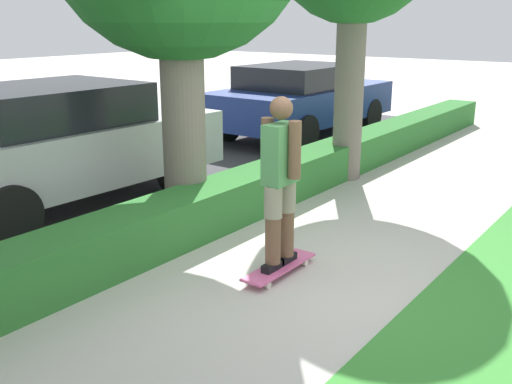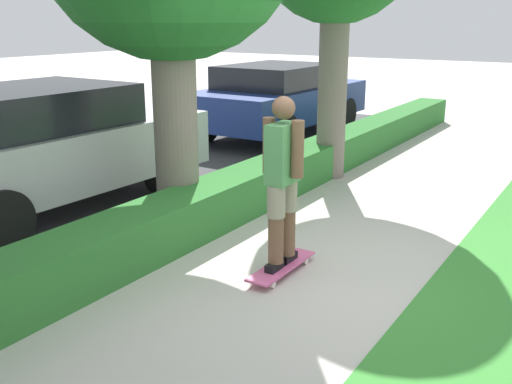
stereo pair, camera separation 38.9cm
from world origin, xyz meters
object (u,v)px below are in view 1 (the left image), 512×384
skateboard (279,267)px  parked_car_rear (301,98)px  parked_car_middle (56,143)px  skater_person (280,179)px

skateboard → parked_car_rear: (5.97, 3.50, 0.70)m
skateboard → parked_car_middle: size_ratio=0.22×
skater_person → parked_car_middle: skater_person is taller
skater_person → parked_car_rear: (5.97, 3.50, -0.16)m
skater_person → parked_car_rear: 6.93m
skateboard → skater_person: size_ratio=0.58×
skateboard → parked_car_middle: parked_car_middle is taller
parked_car_middle → parked_car_rear: (5.84, -0.00, -0.05)m
skater_person → parked_car_rear: size_ratio=0.37×
skateboard → skater_person: (-0.00, 0.00, 0.86)m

